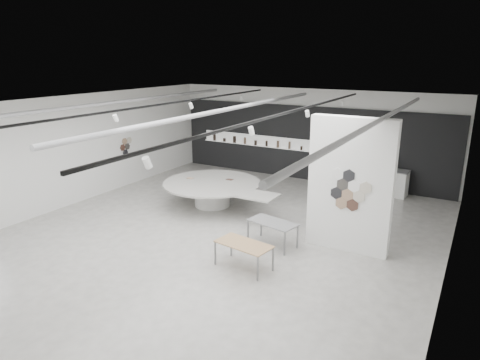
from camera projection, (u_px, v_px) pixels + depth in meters
The scene contains 7 objects.
room at pixel (214, 167), 11.99m from camera, with size 12.02×14.02×3.82m.
back_wall_display at pixel (305, 143), 17.91m from camera, with size 11.80×0.27×3.10m.
partition_column at pixel (350, 186), 11.18m from camera, with size 2.20×0.38×3.60m.
display_island at pixel (214, 191), 14.87m from camera, with size 4.34×3.39×0.87m.
sample_table_wood at pixel (244, 245), 10.46m from camera, with size 1.48×0.90×0.65m.
sample_table_stone at pixel (273, 224), 11.72m from camera, with size 1.46×0.94×0.69m.
kitchen_counter at pixel (384, 181), 16.22m from camera, with size 1.79×0.80×1.37m.
Camera 1 is at (6.31, -9.72, 5.06)m, focal length 32.00 mm.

